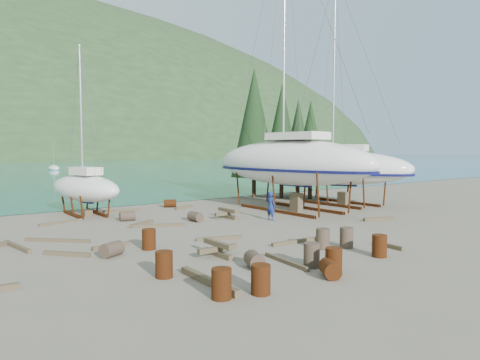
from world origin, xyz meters
TOP-DOWN VIEW (x-y plane):
  - ground at (0.00, 0.00)m, footprint 600.00×600.00m
  - far_house_right at (30.00, 190.00)m, footprint 6.60×5.60m
  - cypress_near_right at (12.50, 12.00)m, footprint 3.60×3.60m
  - cypress_mid_right at (14.00, 10.00)m, footprint 3.06×3.06m
  - cypress_back_left at (11.00, 14.00)m, footprint 4.14×4.14m
  - cypress_far_right at (15.50, 13.00)m, footprint 3.24×3.24m
  - moored_boat_mid at (10.00, 80.00)m, footprint 2.00×5.00m
  - large_sailboat_near at (7.65, 5.87)m, footprint 5.54×13.80m
  - large_sailboat_far at (13.00, 6.07)m, footprint 7.57×11.46m
  - small_sailboat_shore at (-4.46, 12.28)m, footprint 3.83×7.16m
  - worker at (3.88, 3.59)m, footprint 0.51×0.69m
  - drum_0 at (-5.15, -6.28)m, footprint 0.58×0.58m
  - drum_1 at (-3.54, -4.00)m, footprint 0.87×1.03m
  - drum_3 at (-1.79, -6.15)m, footprint 0.58×0.58m
  - drum_4 at (1.77, 12.45)m, footprint 1.04×0.89m
  - drum_5 at (0.65, -3.46)m, footprint 0.58×0.58m
  - drum_7 at (1.42, -5.73)m, footprint 0.58×0.58m
  - drum_9 at (-3.14, 8.53)m, footprint 0.99×0.76m
  - drum_10 at (-6.29, -5.91)m, footprint 0.58×0.58m
  - drum_11 at (-0.01, 5.92)m, footprint 0.67×0.94m
  - drum_12 at (-2.26, -6.40)m, footprint 0.98×1.05m
  - drum_13 at (-6.65, -3.07)m, footprint 0.58×0.58m
  - drum_14 at (-5.31, 0.95)m, footprint 0.58×0.58m
  - drum_15 at (-7.02, 0.69)m, footprint 1.05×0.92m
  - drum_16 at (-1.83, -5.16)m, footprint 0.58×0.58m
  - drum_17 at (1.65, -3.92)m, footprint 0.58×0.58m
  - timber_0 at (-6.55, 9.94)m, footprint 2.57×0.72m
  - timber_1 at (8.93, -0.48)m, footprint 1.98×0.88m
  - timber_3 at (-2.22, -4.23)m, footprint 0.46×2.59m
  - timber_4 at (-6.50, 2.16)m, footprint 1.69×0.32m
  - timber_5 at (0.61, -1.97)m, footprint 2.86×0.37m
  - timber_6 at (2.20, 11.15)m, footprint 1.63×0.60m
  - timber_7 at (3.11, -5.04)m, footprint 0.33×1.45m
  - timber_8 at (-3.09, 6.60)m, footprint 1.79×1.10m
  - timber_9 at (-1.92, 12.43)m, footprint 2.47×0.88m
  - timber_10 at (-2.61, 5.62)m, footprint 2.85×1.47m
  - timber_11 at (-1.82, 0.75)m, footprint 2.14×0.85m
  - timber_12 at (-8.42, 1.89)m, footprint 1.46×1.70m
  - timber_15 at (-8.03, 4.88)m, footprint 2.36×2.35m
  - timber_16 at (-5.88, -4.59)m, footprint 0.27×3.17m
  - timber_17 at (-9.75, 4.51)m, footprint 0.62×2.76m
  - timber_pile_fore at (-3.63, -1.80)m, footprint 1.80×1.80m
  - timber_pile_aft at (2.20, 5.73)m, footprint 1.80×1.80m

SIDE VIEW (x-z plane):
  - ground at x=0.00m, z-range 0.00..0.00m
  - timber_0 at x=-6.55m, z-range 0.00..0.14m
  - timber_15 at x=-8.03m, z-range 0.00..0.15m
  - timber_3 at x=-2.22m, z-range 0.00..0.15m
  - timber_9 at x=-1.92m, z-range 0.00..0.15m
  - timber_11 at x=-1.82m, z-range 0.00..0.15m
  - timber_5 at x=0.61m, z-range 0.00..0.16m
  - timber_17 at x=-9.75m, z-range 0.00..0.16m
  - timber_10 at x=-2.61m, z-range 0.00..0.16m
  - timber_12 at x=-8.42m, z-range 0.00..0.17m
  - timber_4 at x=-6.50m, z-range 0.00..0.17m
  - timber_7 at x=3.11m, z-range 0.00..0.17m
  - timber_8 at x=-3.09m, z-range 0.00..0.19m
  - timber_6 at x=2.20m, z-range 0.00..0.19m
  - timber_1 at x=8.93m, z-range 0.00..0.19m
  - timber_16 at x=-5.88m, z-range 0.00..0.23m
  - drum_1 at x=-3.54m, z-range 0.00..0.58m
  - drum_4 at x=1.77m, z-range 0.00..0.58m
  - drum_9 at x=-3.14m, z-range 0.00..0.58m
  - drum_11 at x=-0.01m, z-range 0.00..0.58m
  - drum_12 at x=-2.26m, z-range 0.00..0.58m
  - drum_15 at x=-7.02m, z-range 0.00..0.58m
  - timber_pile_fore at x=-3.63m, z-range 0.00..0.60m
  - timber_pile_aft at x=2.20m, z-range 0.00..0.60m
  - moored_boat_mid at x=10.00m, z-range -2.64..3.41m
  - drum_0 at x=-5.15m, z-range 0.00..0.88m
  - drum_3 at x=-1.79m, z-range 0.00..0.88m
  - drum_5 at x=0.65m, z-range 0.00..0.88m
  - drum_7 at x=1.42m, z-range 0.00..0.88m
  - drum_10 at x=-6.29m, z-range 0.00..0.88m
  - drum_13 at x=-6.65m, z-range 0.00..0.88m
  - drum_14 at x=-5.31m, z-range 0.00..0.88m
  - drum_16 at x=-1.83m, z-range 0.00..0.88m
  - drum_17 at x=1.65m, z-range 0.00..0.88m
  - worker at x=3.88m, z-range 0.00..1.73m
  - small_sailboat_shore at x=-4.46m, z-range -3.67..7.28m
  - large_sailboat_far at x=13.00m, z-range -5.92..11.67m
  - far_house_right at x=30.00m, z-range 0.12..5.72m
  - large_sailboat_near at x=7.65m, z-range -7.16..13.95m
  - cypress_mid_right at x=14.00m, z-range 0.67..9.17m
  - cypress_far_right at x=15.50m, z-range 0.71..9.71m
  - cypress_near_right at x=12.50m, z-range 0.79..10.79m
  - cypress_back_left at x=11.00m, z-range 0.91..12.41m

